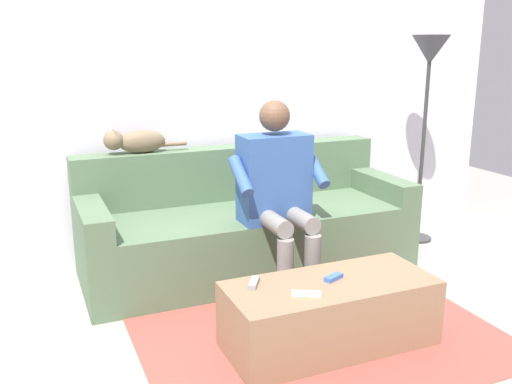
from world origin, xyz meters
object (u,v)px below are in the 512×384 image
object	(u,v)px
floor_lamp	(429,68)
remote_blue	(334,277)
person_solo_seated	(278,187)
remote_gray	(254,283)
coffee_table	(330,314)
remote_white	(307,294)
couch	(246,227)
cat_on_backrest	(135,141)

from	to	relation	value
floor_lamp	remote_blue	bearing A→B (deg)	38.23
person_solo_seated	remote_gray	xyz separation A→B (m)	(0.43, 0.63, -0.31)
remote_blue	remote_gray	bearing A→B (deg)	143.89
floor_lamp	coffee_table	bearing A→B (deg)	38.24
remote_white	floor_lamp	xyz separation A→B (m)	(-1.70, -1.28, 1.00)
remote_white	remote_gray	distance (m)	0.29
remote_blue	remote_white	bearing A→B (deg)	-174.17
couch	remote_blue	size ratio (longest dim) A/B	19.86
cat_on_backrest	floor_lamp	size ratio (longest dim) A/B	0.35
remote_white	remote_gray	size ratio (longest dim) A/B	1.05
couch	remote_white	bearing A→B (deg)	81.32
couch	floor_lamp	bearing A→B (deg)	-179.46
cat_on_backrest	floor_lamp	xyz separation A→B (m)	(-2.20, 0.26, 0.45)
coffee_table	floor_lamp	world-z (taller)	floor_lamp
person_solo_seated	remote_blue	distance (m)	0.80
person_solo_seated	cat_on_backrest	size ratio (longest dim) A/B	2.15
remote_gray	floor_lamp	world-z (taller)	floor_lamp
remote_gray	remote_blue	bearing A→B (deg)	108.38
cat_on_backrest	remote_white	xyz separation A→B (m)	(-0.50, 1.55, -0.54)
coffee_table	floor_lamp	xyz separation A→B (m)	(-1.50, -1.19, 1.19)
person_solo_seated	remote_white	bearing A→B (deg)	74.15
couch	coffee_table	distance (m)	1.18
couch	remote_white	xyz separation A→B (m)	(0.19, 1.27, 0.07)
couch	remote_white	distance (m)	1.29
coffee_table	cat_on_backrest	world-z (taller)	cat_on_backrest
coffee_table	cat_on_backrest	bearing A→B (deg)	-64.42
couch	person_solo_seated	xyz separation A→B (m)	(-0.05, 0.42, 0.39)
coffee_table	cat_on_backrest	distance (m)	1.77
cat_on_backrest	remote_blue	size ratio (longest dim) A/B	4.95
couch	coffee_table	bearing A→B (deg)	90.00
couch	remote_blue	world-z (taller)	couch
person_solo_seated	remote_blue	size ratio (longest dim) A/B	10.64
person_solo_seated	remote_white	world-z (taller)	person_solo_seated
couch	remote_blue	bearing A→B (deg)	91.44
floor_lamp	person_solo_seated	bearing A→B (deg)	16.53
couch	floor_lamp	size ratio (longest dim) A/B	1.41
coffee_table	remote_white	distance (m)	0.29
couch	remote_white	world-z (taller)	couch
person_solo_seated	remote_gray	world-z (taller)	person_solo_seated
remote_white	floor_lamp	bearing A→B (deg)	64.97
coffee_table	remote_gray	distance (m)	0.44
remote_white	floor_lamp	distance (m)	2.35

